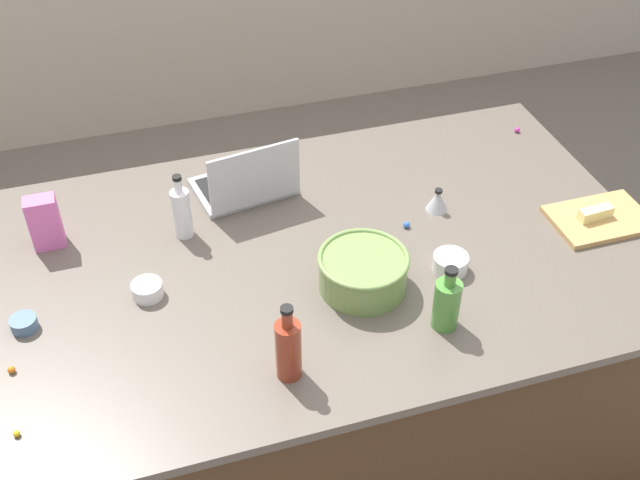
% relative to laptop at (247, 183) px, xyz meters
% --- Properties ---
extents(ground_plane, '(12.00, 12.00, 0.00)m').
position_rel_laptop_xyz_m(ground_plane, '(0.14, -0.35, -0.95)').
color(ground_plane, slate).
extents(island_counter, '(1.98, 1.22, 0.90)m').
position_rel_laptop_xyz_m(island_counter, '(0.14, -0.35, -0.50)').
color(island_counter, '#4C331E').
rests_on(island_counter, ground).
extents(laptop, '(0.34, 0.28, 0.22)m').
position_rel_laptop_xyz_m(laptop, '(0.00, 0.00, 0.00)').
color(laptop, '#B7B7BC').
rests_on(laptop, island_counter).
extents(mixing_bowl_large, '(0.26, 0.26, 0.11)m').
position_rel_laptop_xyz_m(mixing_bowl_large, '(0.21, -0.52, 0.01)').
color(mixing_bowl_large, '#72934C').
rests_on(mixing_bowl_large, island_counter).
extents(bottle_vinegar, '(0.06, 0.06, 0.22)m').
position_rel_laptop_xyz_m(bottle_vinegar, '(-0.23, -0.14, 0.04)').
color(bottle_vinegar, white).
rests_on(bottle_vinegar, island_counter).
extents(bottle_soy, '(0.07, 0.07, 0.23)m').
position_rel_laptop_xyz_m(bottle_soy, '(-0.07, -0.76, 0.05)').
color(bottle_soy, maroon).
rests_on(bottle_soy, island_counter).
extents(bottle_olive, '(0.07, 0.07, 0.20)m').
position_rel_laptop_xyz_m(bottle_olive, '(0.37, -0.72, 0.03)').
color(bottle_olive, '#4C8C38').
rests_on(bottle_olive, island_counter).
extents(cutting_board, '(0.30, 0.21, 0.02)m').
position_rel_laptop_xyz_m(cutting_board, '(1.02, -0.46, -0.04)').
color(cutting_board, tan).
rests_on(cutting_board, island_counter).
extents(butter_stick_left, '(0.11, 0.04, 0.04)m').
position_rel_laptop_xyz_m(butter_stick_left, '(1.00, -0.46, -0.01)').
color(butter_stick_left, '#F4E58C').
rests_on(butter_stick_left, cutting_board).
extents(ramekin_small, '(0.09, 0.09, 0.04)m').
position_rel_laptop_xyz_m(ramekin_small, '(-0.37, -0.38, -0.02)').
color(ramekin_small, white).
rests_on(ramekin_small, island_counter).
extents(ramekin_medium, '(0.07, 0.07, 0.04)m').
position_rel_laptop_xyz_m(ramekin_medium, '(-0.70, -0.41, -0.03)').
color(ramekin_medium, slate).
rests_on(ramekin_medium, island_counter).
extents(ramekin_wide, '(0.10, 0.10, 0.05)m').
position_rel_laptop_xyz_m(ramekin_wide, '(0.48, -0.53, -0.02)').
color(ramekin_wide, white).
rests_on(ramekin_wide, island_counter).
extents(kitchen_timer, '(0.07, 0.07, 0.08)m').
position_rel_laptop_xyz_m(kitchen_timer, '(0.56, -0.25, -0.01)').
color(kitchen_timer, '#B2B2B7').
rests_on(kitchen_timer, island_counter).
extents(candy_bag, '(0.09, 0.06, 0.17)m').
position_rel_laptop_xyz_m(candy_bag, '(-0.62, -0.07, 0.04)').
color(candy_bag, pink).
rests_on(candy_bag, island_counter).
extents(candy_0, '(0.02, 0.02, 0.02)m').
position_rel_laptop_xyz_m(candy_0, '(1.02, 0.08, -0.04)').
color(candy_0, '#CC3399').
rests_on(candy_0, island_counter).
extents(candy_1, '(0.02, 0.02, 0.02)m').
position_rel_laptop_xyz_m(candy_1, '(0.43, -0.31, -0.04)').
color(candy_1, blue).
rests_on(candy_1, island_counter).
extents(candy_2, '(0.02, 0.02, 0.02)m').
position_rel_laptop_xyz_m(candy_2, '(-0.73, -0.76, -0.04)').
color(candy_2, yellow).
rests_on(candy_2, island_counter).
extents(candy_3, '(0.02, 0.02, 0.02)m').
position_rel_laptop_xyz_m(candy_3, '(-0.74, -0.56, -0.04)').
color(candy_3, orange).
rests_on(candy_3, island_counter).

